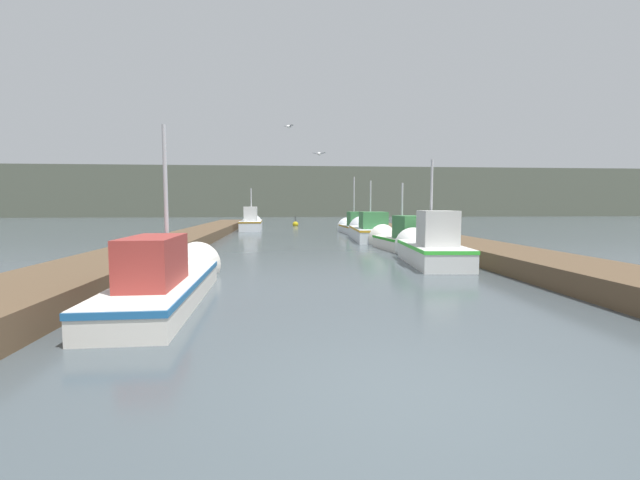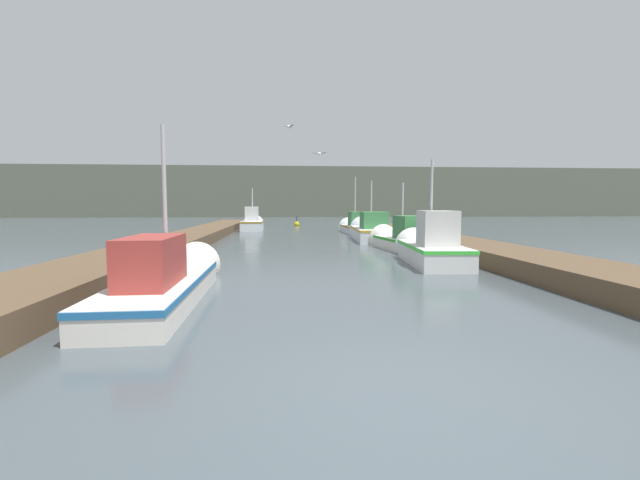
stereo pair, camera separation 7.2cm
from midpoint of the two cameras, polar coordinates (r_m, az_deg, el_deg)
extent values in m
plane|color=#424C51|center=(4.48, 11.73, -19.84)|extent=(200.00, 200.00, 0.00)
cube|color=brown|center=(20.47, -17.51, -0.01)|extent=(2.23, 40.00, 0.50)
cube|color=brown|center=(21.12, 14.28, 0.20)|extent=(2.23, 40.00, 0.50)
cube|color=#565B4C|center=(73.70, -3.87, 6.27)|extent=(120.00, 16.00, 7.78)
cube|color=silver|center=(8.59, -20.06, -6.41)|extent=(1.41, 4.99, 0.48)
cube|color=#23639E|center=(8.56, -20.09, -5.23)|extent=(1.45, 5.02, 0.10)
cone|color=silver|center=(11.53, -16.38, -3.53)|extent=(1.27, 1.18, 1.24)
cube|color=#99332D|center=(7.89, -21.28, -2.57)|extent=(0.85, 1.80, 0.83)
cylinder|color=#B2B2B7|center=(8.80, -19.78, 4.92)|extent=(0.08, 0.08, 2.90)
cube|color=silver|center=(13.75, 14.93, -1.87)|extent=(1.78, 3.95, 0.63)
cube|color=green|center=(13.72, 14.96, -0.81)|extent=(1.81, 3.98, 0.10)
cone|color=silver|center=(16.04, 12.77, -0.91)|extent=(1.46, 1.02, 1.39)
cube|color=silver|center=(13.22, 15.54, 1.51)|extent=(1.11, 1.26, 1.05)
cylinder|color=#B2B2B7|center=(13.94, 14.77, 4.96)|extent=(0.08, 0.08, 2.64)
cube|color=silver|center=(17.76, 11.32, -0.54)|extent=(1.83, 3.89, 0.52)
cube|color=#21991F|center=(17.74, 11.33, 0.10)|extent=(1.86, 3.92, 0.10)
cone|color=silver|center=(19.88, 8.89, 0.04)|extent=(1.46, 0.92, 1.39)
cube|color=#387A42|center=(17.27, 11.94, 1.68)|extent=(1.04, 1.45, 0.91)
cylinder|color=#B2B2B7|center=(17.95, 11.06, 3.92)|extent=(0.08, 0.08, 2.24)
cube|color=silver|center=(22.57, 7.03, 0.81)|extent=(2.10, 5.04, 0.67)
cube|color=gold|center=(22.56, 7.04, 1.50)|extent=(2.13, 5.07, 0.10)
cone|color=silver|center=(25.62, 6.04, 1.27)|extent=(1.78, 1.33, 1.71)
cube|color=#387A42|center=(21.92, 7.29, 2.66)|extent=(1.36, 1.92, 0.84)
cylinder|color=#B2B2B7|center=(22.89, 6.94, 4.78)|extent=(0.08, 0.08, 2.46)
cube|color=silver|center=(28.20, 4.86, 1.43)|extent=(1.58, 4.02, 0.51)
cube|color=#9E6F14|center=(28.19, 4.87, 1.83)|extent=(1.61, 4.05, 0.10)
cone|color=silver|center=(30.58, 3.98, 1.69)|extent=(1.42, 0.91, 1.39)
cube|color=#387A42|center=(27.68, 5.07, 2.84)|extent=(1.05, 1.39, 0.91)
cylinder|color=#B2B2B7|center=(28.45, 4.77, 5.19)|extent=(0.08, 0.08, 3.18)
cube|color=silver|center=(31.91, -8.93, 1.94)|extent=(1.61, 4.60, 0.70)
cube|color=#906613|center=(31.90, -8.94, 2.46)|extent=(1.64, 4.64, 0.10)
cone|color=silver|center=(34.74, -8.70, 2.16)|extent=(1.45, 1.14, 1.43)
cube|color=silver|center=(31.31, -9.00, 3.47)|extent=(0.95, 1.87, 1.04)
cylinder|color=#B2B2B7|center=(32.22, -8.94, 4.72)|extent=(0.08, 0.08, 2.39)
cylinder|color=#473523|center=(27.12, 7.68, 1.71)|extent=(0.20, 0.20, 0.92)
cylinder|color=silver|center=(27.10, 7.69, 2.73)|extent=(0.23, 0.23, 0.04)
cylinder|color=#473523|center=(24.93, 8.37, 1.62)|extent=(0.29, 0.29, 1.07)
cylinder|color=silver|center=(24.91, 8.38, 2.90)|extent=(0.33, 0.33, 0.04)
cylinder|color=#473523|center=(36.03, 4.40, 2.64)|extent=(0.31, 0.31, 1.14)
cylinder|color=silver|center=(36.01, 4.41, 3.57)|extent=(0.36, 0.36, 0.04)
sphere|color=gold|center=(37.98, -3.06, 2.10)|extent=(0.50, 0.50, 0.50)
cylinder|color=black|center=(37.96, -3.06, 2.86)|extent=(0.06, 0.06, 0.50)
ellipsoid|color=white|center=(18.60, -3.97, 14.85)|extent=(0.31, 0.28, 0.12)
cube|color=gray|center=(18.71, -4.24, 14.85)|extent=(0.26, 0.29, 0.07)
cube|color=gray|center=(18.50, -3.71, 14.97)|extent=(0.26, 0.29, 0.07)
ellipsoid|color=white|center=(17.39, 0.07, 11.42)|extent=(0.25, 0.31, 0.12)
cube|color=gray|center=(17.35, 0.50, 11.50)|extent=(0.30, 0.22, 0.07)
cube|color=gray|center=(17.44, -0.36, 11.46)|extent=(0.30, 0.22, 0.07)
camera|label=1|loc=(0.04, -89.86, 0.01)|focal=24.00mm
camera|label=2|loc=(0.04, 90.14, -0.01)|focal=24.00mm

